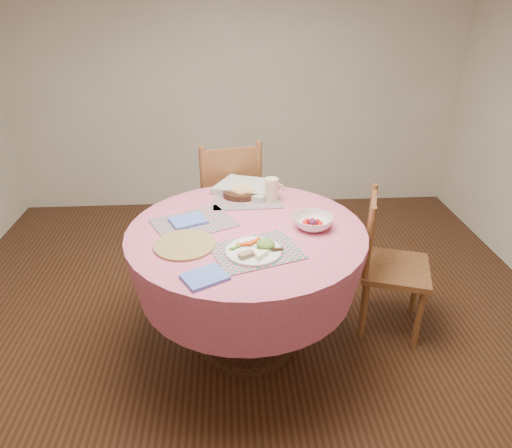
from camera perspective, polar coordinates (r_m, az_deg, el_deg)
The scene contains 16 objects.
ground at distance 2.78m, azimuth -1.06°, elevation -14.47°, with size 4.00×4.00×0.00m, color #331C0F.
room_envelope at distance 2.08m, azimuth -1.50°, elevation 23.48°, with size 4.01×4.01×2.71m.
dining_table at distance 2.45m, azimuth -1.17°, elevation -4.71°, with size 1.24×1.24×0.75m.
chair_right at distance 2.77m, azimuth 16.14°, elevation -4.54°, with size 0.48×0.49×0.85m.
chair_back at distance 3.22m, azimuth -3.53°, elevation 2.66°, with size 0.54×0.52×0.98m.
placemat_front at distance 2.15m, azimuth 0.07°, elevation -3.44°, with size 0.40×0.30×0.01m, color #14746A.
placemat_left at distance 2.43m, azimuth -7.78°, elevation 0.12°, with size 0.40×0.30×0.01m, color #14746A.
placemat_back at distance 2.69m, azimuth -1.17°, elevation 3.16°, with size 0.40×0.30×0.01m, color #14746A.
wicker_trivet at distance 2.23m, azimuth -8.90°, elevation -2.58°, with size 0.30×0.30×0.01m, color olive.
napkin_near at distance 1.97m, azimuth -6.42°, elevation -6.60°, with size 0.18×0.14×0.01m, color #556DDA.
napkin_far at distance 2.44m, azimuth -8.46°, elevation 0.43°, with size 0.18×0.14×0.01m, color #556DDA.
dinner_plate at distance 2.12m, azimuth -0.09°, elevation -3.28°, with size 0.26×0.26×0.05m.
bread_bowl at distance 2.71m, azimuth -1.70°, elevation 4.06°, with size 0.23×0.23×0.08m.
latte_mug at distance 2.65m, azimuth 2.01°, elevation 4.35°, with size 0.12×0.08×0.13m.
fruit_bowl at distance 2.37m, azimuth 7.10°, elevation 0.20°, with size 0.24×0.24×0.06m.
newspaper_stack at distance 2.79m, azimuth -1.24°, elevation 4.61°, with size 0.43×0.40×0.04m.
Camera 1 is at (-0.09, -2.08, 1.85)m, focal length 32.00 mm.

